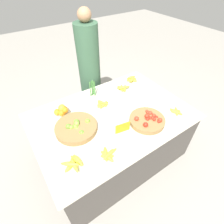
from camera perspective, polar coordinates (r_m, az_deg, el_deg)
name	(u,v)px	position (r m, az deg, el deg)	size (l,w,h in m)	color
ground_plane	(112,153)	(2.46, 0.00, -13.12)	(12.00, 12.00, 0.00)	#A39E93
market_table	(112,136)	(2.18, 0.00, -7.85)	(1.70, 1.18, 0.70)	#4C4742
lime_bowl	(76,128)	(1.78, -11.62, -5.01)	(0.42, 0.42, 0.10)	olive
tomato_basket	(147,120)	(1.86, 11.45, -2.51)	(0.37, 0.37, 0.09)	olive
orange_pile	(62,110)	(1.97, -16.00, 0.52)	(0.15, 0.14, 0.14)	orange
metal_bowl	(145,93)	(2.23, 10.83, 6.17)	(0.36, 0.36, 0.06)	silver
price_sign	(123,128)	(1.72, 3.51, -5.13)	(0.15, 0.03, 0.11)	orange
veg_bundle	(93,89)	(2.15, -6.28, 7.63)	(0.06, 0.05, 0.20)	#428438
banana_bunch_front_left	(123,88)	(2.29, 3.51, 7.81)	(0.16, 0.18, 0.06)	yellow
banana_bunch_middle_left	(103,104)	(2.04, -3.06, 2.71)	(0.16, 0.17, 0.05)	yellow
banana_bunch_middle_right	(73,163)	(1.55, -12.51, -15.99)	(0.17, 0.20, 0.06)	yellow
banana_bunch_back_center	(176,111)	(2.07, 20.19, 0.16)	(0.12, 0.16, 0.03)	yellow
banana_bunch_front_center	(107,155)	(1.56, -1.51, -13.84)	(0.17, 0.18, 0.05)	yellow
banana_bunch_front_right	(132,79)	(2.48, 6.46, 10.62)	(0.16, 0.15, 0.06)	yellow
vendor_person	(90,75)	(2.54, -7.18, 11.77)	(0.29, 0.29, 1.60)	#385B42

